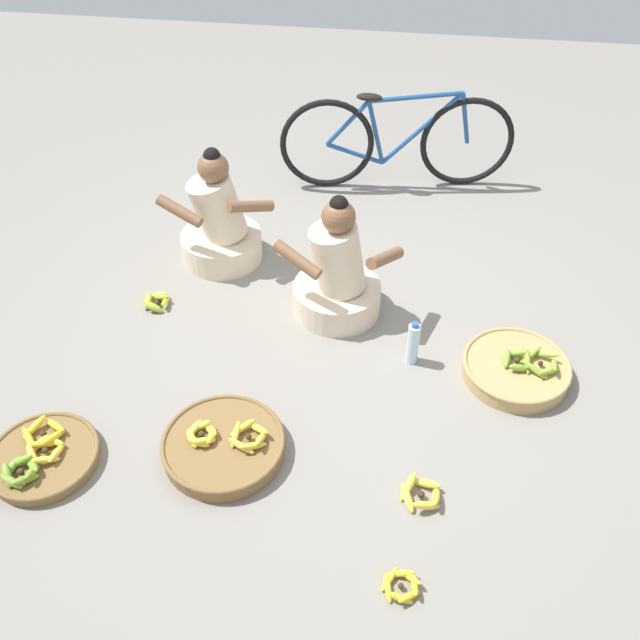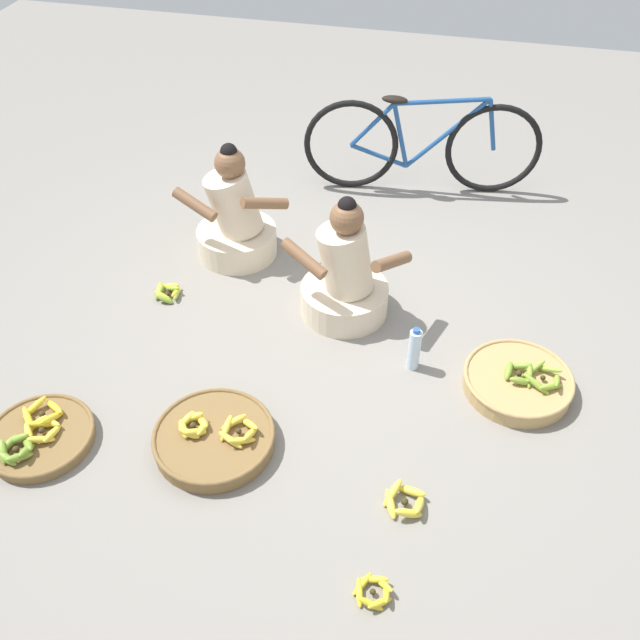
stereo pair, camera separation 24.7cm
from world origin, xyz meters
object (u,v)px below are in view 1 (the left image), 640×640
Objects in this scene: loose_bananas_near_bicycle at (421,494)px; water_bottle at (413,343)px; banana_basket_front_center at (43,457)px; loose_bananas_back_right at (157,302)px; vendor_woman_front at (337,277)px; vendor_woman_behind at (220,225)px; banana_basket_mid_left at (224,445)px; loose_bananas_near_vendor at (402,585)px; banana_basket_front_left at (516,368)px; bicycle_leaning at (397,141)px.

water_bottle is at bearing 95.43° from loose_bananas_near_bicycle.
loose_bananas_near_bicycle is at bearing 1.79° from banana_basket_front_center.
loose_bananas_back_right is 1.58m from water_bottle.
vendor_woman_front is 0.61m from water_bottle.
vendor_woman_behind reaches higher than loose_bananas_back_right.
banana_basket_mid_left is 3.24× the size of loose_bananas_near_vendor.
banana_basket_front_left is 1.42m from loose_bananas_near_vendor.
loose_bananas_back_right is (-0.28, -0.53, -0.22)m from vendor_woman_behind.
banana_basket_front_left is at bearing -67.47° from bicycle_leaning.
vendor_woman_behind is (-0.81, 0.41, 0.00)m from vendor_woman_front.
banana_basket_front_center is 1.90× the size of water_bottle.
banana_basket_mid_left is (-0.41, -1.14, -0.20)m from vendor_woman_front.
banana_basket_mid_left is (0.40, -1.55, -0.20)m from vendor_woman_behind.
bicycle_leaning is 6.00× the size of water_bottle.
banana_basket_mid_left is at bearing 147.13° from loose_bananas_near_vendor.
water_bottle is (1.55, -0.25, 0.10)m from loose_bananas_back_right.
loose_bananas_near_bicycle is at bearing 82.49° from loose_bananas_near_vendor.
vendor_woman_behind is at bearing 104.34° from banana_basket_mid_left.
loose_bananas_near_bicycle is (-0.48, -0.86, -0.02)m from banana_basket_front_left.
water_bottle reaches higher than banana_basket_mid_left.
banana_basket_front_left is at bearing -21.55° from vendor_woman_front.
bicycle_leaning is 2.08m from banana_basket_front_left.
bicycle_leaning is 3.21m from banana_basket_front_center.
vendor_woman_behind is 0.64m from loose_bananas_back_right.
loose_bananas_near_bicycle is at bearing -83.67° from bicycle_leaning.
vendor_woman_front reaches higher than loose_bananas_near_bicycle.
water_bottle reaches higher than loose_bananas_back_right.
vendor_woman_front is at bearing -99.26° from bicycle_leaning.
vendor_woman_front is 0.47× the size of bicycle_leaning.
banana_basket_front_left is at bearing 67.59° from loose_bananas_near_vendor.
loose_bananas_back_right is at bearing -173.75° from vendor_woman_front.
loose_bananas_back_right is 0.94× the size of loose_bananas_near_vendor.
loose_bananas_near_vendor is at bearing -12.77° from banana_basket_front_center.
vendor_woman_front is 1.12m from loose_bananas_back_right.
loose_bananas_near_vendor is at bearing -97.51° from loose_bananas_near_bicycle.
banana_basket_mid_left is (-0.66, -2.63, -0.31)m from bicycle_leaning.
banana_basket_front_center reaches higher than loose_bananas_near_vendor.
loose_bananas_near_vendor is at bearing -88.92° from water_bottle.
banana_basket_front_left is 0.57m from water_bottle.
banana_basket_mid_left is at bearing 172.31° from loose_bananas_near_bicycle.
banana_basket_front_center is at bearing -98.19° from loose_bananas_back_right.
loose_bananas_near_vendor is at bearing -85.61° from bicycle_leaning.
water_bottle is (1.27, -0.79, -0.12)m from vendor_woman_behind.
loose_bananas_back_right is at bearing 172.24° from banana_basket_front_left.
banana_basket_front_left is (2.29, 0.92, 0.01)m from banana_basket_front_center.
bicycle_leaning is 1.89m from water_bottle.
loose_bananas_back_right is at bearing 123.48° from banana_basket_mid_left.
vendor_woman_front and vendor_woman_behind have the same top height.
banana_basket_front_center is 0.87m from banana_basket_mid_left.
banana_basket_front_center is (-1.26, -1.33, -0.21)m from vendor_woman_front.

